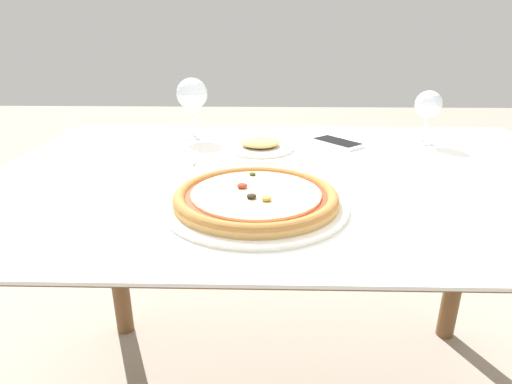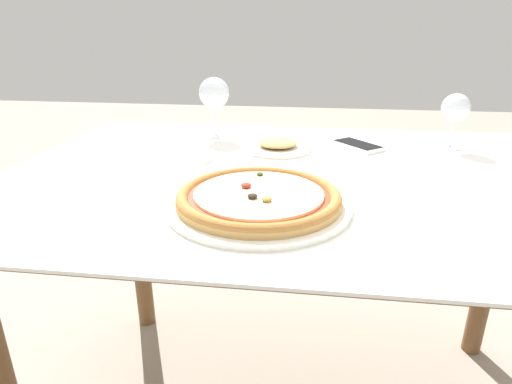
{
  "view_description": "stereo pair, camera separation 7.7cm",
  "coord_description": "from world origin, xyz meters",
  "px_view_note": "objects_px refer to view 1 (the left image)",
  "views": [
    {
      "loc": [
        -0.07,
        -0.93,
        1.05
      ],
      "look_at": [
        -0.09,
        -0.21,
        0.77
      ],
      "focal_mm": 30.0,
      "sensor_mm": 36.0,
      "label": 1
    },
    {
      "loc": [
        0.0,
        -0.92,
        1.05
      ],
      "look_at": [
        -0.09,
        -0.21,
        0.77
      ],
      "focal_mm": 30.0,
      "sensor_mm": 36.0,
      "label": 2
    }
  ],
  "objects_px": {
    "cell_phone": "(337,143)",
    "side_plate": "(260,146)",
    "pizza_plate": "(256,199)",
    "wine_glass_far_left": "(428,106)",
    "wine_glass_far_right": "(192,95)",
    "dining_table": "(296,206)",
    "fork": "(190,168)"
  },
  "relations": [
    {
      "from": "dining_table",
      "to": "wine_glass_far_left",
      "type": "distance_m",
      "value": 0.5
    },
    {
      "from": "pizza_plate",
      "to": "wine_glass_far_right",
      "type": "xyz_separation_m",
      "value": [
        -0.2,
        0.52,
        0.11
      ]
    },
    {
      "from": "pizza_plate",
      "to": "side_plate",
      "type": "xyz_separation_m",
      "value": [
        0.0,
        0.39,
        -0.01
      ]
    },
    {
      "from": "wine_glass_far_left",
      "to": "side_plate",
      "type": "relative_size",
      "value": 0.83
    },
    {
      "from": "fork",
      "to": "wine_glass_far_right",
      "type": "relative_size",
      "value": 0.98
    },
    {
      "from": "dining_table",
      "to": "fork",
      "type": "height_order",
      "value": "fork"
    },
    {
      "from": "wine_glass_far_right",
      "to": "fork",
      "type": "bearing_deg",
      "value": -82.91
    },
    {
      "from": "pizza_plate",
      "to": "cell_phone",
      "type": "distance_m",
      "value": 0.5
    },
    {
      "from": "cell_phone",
      "to": "side_plate",
      "type": "xyz_separation_m",
      "value": [
        -0.21,
        -0.06,
        0.01
      ]
    },
    {
      "from": "pizza_plate",
      "to": "fork",
      "type": "bearing_deg",
      "value": 125.58
    },
    {
      "from": "pizza_plate",
      "to": "wine_glass_far_right",
      "type": "distance_m",
      "value": 0.57
    },
    {
      "from": "dining_table",
      "to": "cell_phone",
      "type": "bearing_deg",
      "value": 61.79
    },
    {
      "from": "cell_phone",
      "to": "side_plate",
      "type": "relative_size",
      "value": 0.88
    },
    {
      "from": "pizza_plate",
      "to": "fork",
      "type": "relative_size",
      "value": 1.99
    },
    {
      "from": "pizza_plate",
      "to": "side_plate",
      "type": "relative_size",
      "value": 1.91
    },
    {
      "from": "fork",
      "to": "wine_glass_far_right",
      "type": "bearing_deg",
      "value": 97.09
    },
    {
      "from": "fork",
      "to": "side_plate",
      "type": "height_order",
      "value": "side_plate"
    },
    {
      "from": "pizza_plate",
      "to": "fork",
      "type": "xyz_separation_m",
      "value": [
        -0.16,
        0.22,
        -0.01
      ]
    },
    {
      "from": "dining_table",
      "to": "side_plate",
      "type": "height_order",
      "value": "side_plate"
    },
    {
      "from": "wine_glass_far_right",
      "to": "cell_phone",
      "type": "bearing_deg",
      "value": -10.22
    },
    {
      "from": "wine_glass_far_left",
      "to": "cell_phone",
      "type": "relative_size",
      "value": 0.94
    },
    {
      "from": "pizza_plate",
      "to": "wine_glass_far_left",
      "type": "distance_m",
      "value": 0.67
    },
    {
      "from": "fork",
      "to": "wine_glass_far_left",
      "type": "relative_size",
      "value": 1.16
    },
    {
      "from": "dining_table",
      "to": "fork",
      "type": "bearing_deg",
      "value": 176.7
    },
    {
      "from": "wine_glass_far_left",
      "to": "cell_phone",
      "type": "height_order",
      "value": "wine_glass_far_left"
    },
    {
      "from": "fork",
      "to": "cell_phone",
      "type": "bearing_deg",
      "value": 30.76
    },
    {
      "from": "dining_table",
      "to": "cell_phone",
      "type": "relative_size",
      "value": 8.96
    },
    {
      "from": "wine_glass_far_right",
      "to": "side_plate",
      "type": "height_order",
      "value": "wine_glass_far_right"
    },
    {
      "from": "wine_glass_far_left",
      "to": "wine_glass_far_right",
      "type": "bearing_deg",
      "value": 175.72
    },
    {
      "from": "cell_phone",
      "to": "wine_glass_far_left",
      "type": "bearing_deg",
      "value": 5.84
    },
    {
      "from": "dining_table",
      "to": "fork",
      "type": "distance_m",
      "value": 0.26
    },
    {
      "from": "wine_glass_far_left",
      "to": "side_plate",
      "type": "xyz_separation_m",
      "value": [
        -0.46,
        -0.08,
        -0.09
      ]
    }
  ]
}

